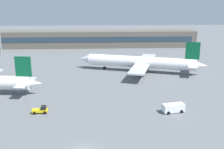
% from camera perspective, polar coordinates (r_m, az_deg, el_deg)
% --- Properties ---
extents(ground_plane, '(400.00, 400.00, 0.00)m').
position_cam_1_polar(ground_plane, '(87.90, -4.64, -1.95)').
color(ground_plane, slate).
extents(terminal_building, '(113.65, 12.13, 9.00)m').
position_cam_1_polar(terminal_building, '(155.27, -3.95, 7.35)').
color(terminal_building, '#5B564C').
rests_on(terminal_building, ground_plane).
extents(airplane_mid, '(46.24, 32.99, 11.76)m').
position_cam_1_polar(airplane_mid, '(102.06, 5.74, 2.56)').
color(airplane_mid, white).
rests_on(airplane_mid, ground_plane).
extents(baggage_tug_yellow, '(3.65, 1.91, 1.75)m').
position_cam_1_polar(baggage_tug_yellow, '(67.69, -14.47, -7.10)').
color(baggage_tug_yellow, yellow).
rests_on(baggage_tug_yellow, ground_plane).
extents(service_van_white, '(5.51, 3.16, 2.08)m').
position_cam_1_polar(service_van_white, '(67.51, 12.53, -6.74)').
color(service_van_white, white).
rests_on(service_van_white, ground_plane).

